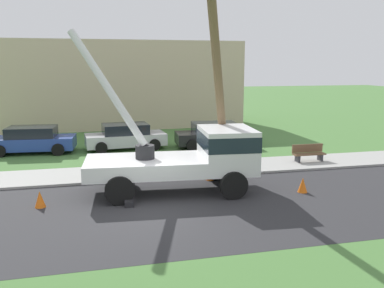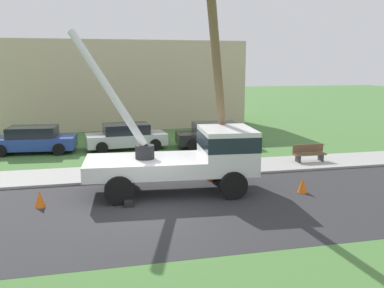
{
  "view_description": "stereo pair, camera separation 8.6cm",
  "coord_description": "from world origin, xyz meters",
  "views": [
    {
      "loc": [
        -1.63,
        -12.63,
        4.69
      ],
      "look_at": [
        2.04,
        2.99,
        1.58
      ],
      "focal_mm": 38.45,
      "sensor_mm": 36.0,
      "label": 1
    },
    {
      "loc": [
        -1.54,
        -12.65,
        4.69
      ],
      "look_at": [
        2.04,
        2.99,
        1.58
      ],
      "focal_mm": 38.45,
      "sensor_mm": 36.0,
      "label": 2
    }
  ],
  "objects": [
    {
      "name": "utility_truck",
      "position": [
        1.83,
        1.92,
        1.41
      ],
      "size": [
        6.74,
        3.24,
        5.98
      ],
      "color": "silver",
      "rests_on": "ground"
    },
    {
      "name": "ground_plane",
      "position": [
        0.0,
        12.0,
        0.0
      ],
      "size": [
        120.0,
        120.0,
        0.0
      ],
      "primitive_type": "plane",
      "color": "#477538"
    },
    {
      "name": "parked_sedan_blue",
      "position": [
        -5.02,
        10.43,
        0.71
      ],
      "size": [
        4.54,
        2.26,
        1.42
      ],
      "color": "#263F99",
      "rests_on": "ground"
    },
    {
      "name": "sidewalk_strip",
      "position": [
        0.0,
        4.87,
        0.05
      ],
      "size": [
        80.0,
        2.61,
        0.1
      ],
      "primitive_type": "cube",
      "color": "#9E9E99",
      "rests_on": "ground"
    },
    {
      "name": "traffic_cone_ahead",
      "position": [
        5.75,
        0.75,
        0.28
      ],
      "size": [
        0.36,
        0.36,
        0.56
      ],
      "primitive_type": "cone",
      "color": "orange",
      "rests_on": "ground"
    },
    {
      "name": "leaning_utility_pole",
      "position": [
        2.86,
        2.22,
        4.2
      ],
      "size": [
        2.3,
        4.01,
        8.25
      ],
      "color": "brown",
      "rests_on": "ground"
    },
    {
      "name": "parked_sedan_silver",
      "position": [
        -0.06,
        10.35,
        0.71
      ],
      "size": [
        4.54,
        2.27,
        1.42
      ],
      "color": "#B7B7BF",
      "rests_on": "ground"
    },
    {
      "name": "traffic_cone_curbside",
      "position": [
        2.85,
        3.13,
        0.28
      ],
      "size": [
        0.36,
        0.36,
        0.56
      ],
      "primitive_type": "cone",
      "color": "orange",
      "rests_on": "ground"
    },
    {
      "name": "traffic_cone_behind",
      "position": [
        -3.57,
        1.25,
        0.28
      ],
      "size": [
        0.36,
        0.36,
        0.56
      ],
      "primitive_type": "cone",
      "color": "orange",
      "rests_on": "ground"
    },
    {
      "name": "road_asphalt",
      "position": [
        0.0,
        0.0,
        0.0
      ],
      "size": [
        80.0,
        7.14,
        0.01
      ],
      "primitive_type": "cube",
      "color": "#2B2B2D",
      "rests_on": "ground"
    },
    {
      "name": "parked_sedan_black",
      "position": [
        4.95,
        9.75,
        0.71
      ],
      "size": [
        4.49,
        2.17,
        1.42
      ],
      "color": "black",
      "rests_on": "ground"
    },
    {
      "name": "lowrise_building_backdrop",
      "position": [
        0.38,
        19.98,
        3.2
      ],
      "size": [
        18.0,
        6.0,
        6.4
      ],
      "primitive_type": "cube",
      "color": "#C6B293",
      "rests_on": "ground"
    },
    {
      "name": "park_bench",
      "position": [
        8.28,
        4.94,
        0.46
      ],
      "size": [
        1.6,
        0.45,
        0.9
      ],
      "color": "brown",
      "rests_on": "ground"
    }
  ]
}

